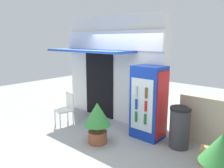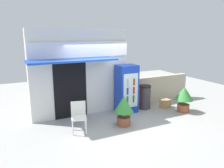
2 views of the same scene
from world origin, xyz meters
name	(u,v)px [view 2 (image 2 of 2)]	position (x,y,z in m)	size (l,w,h in m)	color
ground	(116,125)	(0.00, 0.00, 0.00)	(16.00, 16.00, 0.00)	#A3A39E
storefront_building	(80,72)	(-0.67, 1.45, 1.55)	(3.53, 1.21, 3.03)	silver
drink_cooler	(127,89)	(0.93, 0.94, 0.88)	(0.74, 0.64, 1.75)	#1438B2
plastic_chair	(79,114)	(-1.17, 0.11, 0.52)	(0.53, 0.52, 0.90)	white
potted_plant_near_shop	(124,108)	(0.23, -0.10, 0.58)	(0.62, 0.62, 0.96)	#995138
potted_plant_curbside	(184,96)	(2.83, 0.00, 0.59)	(0.67, 0.67, 0.95)	#995138
trash_bin	(145,97)	(1.74, 0.93, 0.46)	(0.45, 0.45, 0.92)	#38383D
stone_boundary_wall	(160,88)	(2.87, 1.48, 0.55)	(2.69, 0.24, 1.10)	#B7AD93
cardboard_box	(165,104)	(2.52, 0.66, 0.16)	(0.43, 0.26, 0.32)	tan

